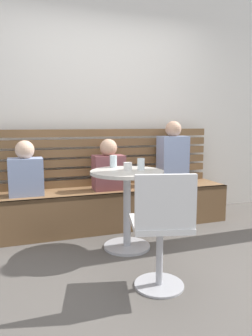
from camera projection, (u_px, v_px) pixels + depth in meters
The scene contains 12 objects.
ground at pixel (156, 272), 2.47m from camera, with size 8.00×8.00×0.00m, color #514C47.
back_wall at pixel (102, 100), 3.80m from camera, with size 5.20×0.10×2.90m, color silver.
booth_bench at pixel (113, 207), 3.56m from camera, with size 2.70×0.52×0.44m.
booth_backrest at pixel (107, 157), 3.71m from camera, with size 2.65×0.04×0.67m.
cafe_table at pixel (127, 194), 2.90m from camera, with size 0.68×0.68×0.74m.
white_chair at pixel (162, 227), 2.14m from camera, with size 0.49×0.49×0.85m.
person_adult at pixel (173, 156), 3.77m from camera, with size 0.34×0.22×0.76m.
person_child_left at pixel (109, 168), 3.46m from camera, with size 0.34×0.22×0.56m.
person_child_middle at pixel (26, 172), 3.18m from camera, with size 0.34×0.22×0.56m.
cup_glass_tall at pixel (113, 161), 3.09m from camera, with size 0.07×0.07×0.12m, color silver.
cup_ceramic_white at pixel (128, 166), 2.92m from camera, with size 0.08×0.08×0.07m, color white.
cup_water_clear at pixel (141, 164), 2.91m from camera, with size 0.07×0.07×0.11m, color white.
Camera 1 is at (-0.99, -2.12, 1.17)m, focal length 33.37 mm.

